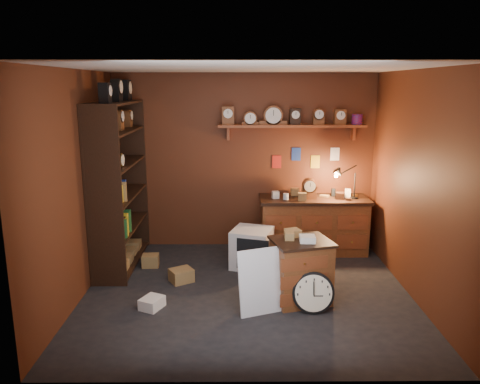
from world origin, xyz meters
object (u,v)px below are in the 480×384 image
at_px(low_cabinet, 301,268).
at_px(workbench, 313,222).
at_px(big_round_clock, 313,293).
at_px(shelving_unit, 116,178).

bearing_deg(low_cabinet, workbench, 61.30).
distance_m(workbench, big_round_clock, 2.03).
xyz_separation_m(workbench, big_round_clock, (-0.32, -2.00, -0.24)).
bearing_deg(low_cabinet, shelving_unit, 138.47).
height_order(shelving_unit, workbench, shelving_unit).
height_order(workbench, big_round_clock, workbench).
distance_m(low_cabinet, big_round_clock, 0.35).
bearing_deg(big_round_clock, shelving_unit, 149.29).
bearing_deg(low_cabinet, big_round_clock, -85.05).
xyz_separation_m(shelving_unit, big_round_clock, (2.53, -1.50, -1.02)).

